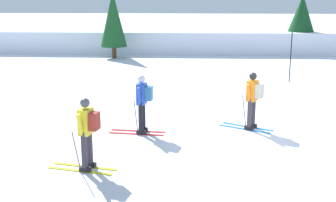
{
  "coord_description": "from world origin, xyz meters",
  "views": [
    {
      "loc": [
        -1.83,
        -11.65,
        4.12
      ],
      "look_at": [
        -2.43,
        1.08,
        0.9
      ],
      "focal_mm": 48.6,
      "sensor_mm": 36.0,
      "label": 1
    }
  ],
  "objects_px": {
    "skier_orange": "(253,98)",
    "skier_blue": "(142,101)",
    "skier_yellow": "(87,130)",
    "conifer_far_right": "(301,20)",
    "conifer_far_left": "(113,19)",
    "trail_marker_pole": "(291,57)"
  },
  "relations": [
    {
      "from": "skier_orange",
      "to": "skier_blue",
      "type": "bearing_deg",
      "value": -170.48
    },
    {
      "from": "skier_yellow",
      "to": "skier_orange",
      "type": "distance_m",
      "value": 5.31
    },
    {
      "from": "skier_orange",
      "to": "conifer_far_right",
      "type": "distance_m",
      "value": 16.81
    },
    {
      "from": "skier_blue",
      "to": "conifer_far_right",
      "type": "bearing_deg",
      "value": 63.41
    },
    {
      "from": "conifer_far_left",
      "to": "skier_orange",
      "type": "bearing_deg",
      "value": -64.99
    },
    {
      "from": "skier_blue",
      "to": "conifer_far_right",
      "type": "height_order",
      "value": "conifer_far_right"
    },
    {
      "from": "trail_marker_pole",
      "to": "conifer_far_left",
      "type": "bearing_deg",
      "value": 143.69
    },
    {
      "from": "skier_yellow",
      "to": "trail_marker_pole",
      "type": "bearing_deg",
      "value": 56.75
    },
    {
      "from": "skier_yellow",
      "to": "conifer_far_right",
      "type": "bearing_deg",
      "value": 64.36
    },
    {
      "from": "trail_marker_pole",
      "to": "conifer_far_left",
      "type": "distance_m",
      "value": 11.07
    },
    {
      "from": "skier_yellow",
      "to": "conifer_far_right",
      "type": "relative_size",
      "value": 0.47
    },
    {
      "from": "skier_blue",
      "to": "skier_yellow",
      "type": "xyz_separation_m",
      "value": [
        -0.98,
        -2.75,
        0.0
      ]
    },
    {
      "from": "skier_yellow",
      "to": "trail_marker_pole",
      "type": "relative_size",
      "value": 0.77
    },
    {
      "from": "skier_blue",
      "to": "skier_yellow",
      "type": "relative_size",
      "value": 1.0
    },
    {
      "from": "skier_blue",
      "to": "conifer_far_right",
      "type": "xyz_separation_m",
      "value": [
        8.27,
        16.51,
        1.15
      ]
    },
    {
      "from": "trail_marker_pole",
      "to": "skier_yellow",
      "type": "bearing_deg",
      "value": -123.25
    },
    {
      "from": "skier_yellow",
      "to": "conifer_far_left",
      "type": "distance_m",
      "value": 16.98
    },
    {
      "from": "skier_blue",
      "to": "skier_orange",
      "type": "height_order",
      "value": "same"
    },
    {
      "from": "skier_blue",
      "to": "trail_marker_pole",
      "type": "distance_m",
      "value": 9.47
    },
    {
      "from": "trail_marker_pole",
      "to": "conifer_far_right",
      "type": "xyz_separation_m",
      "value": [
        2.51,
        8.99,
        1.0
      ]
    },
    {
      "from": "skier_yellow",
      "to": "conifer_far_left",
      "type": "xyz_separation_m",
      "value": [
        -2.14,
        16.79,
        1.33
      ]
    },
    {
      "from": "conifer_far_right",
      "to": "conifer_far_left",
      "type": "bearing_deg",
      "value": -167.74
    }
  ]
}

